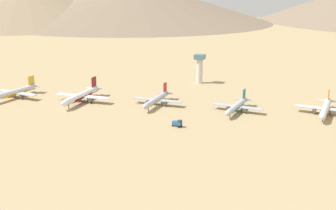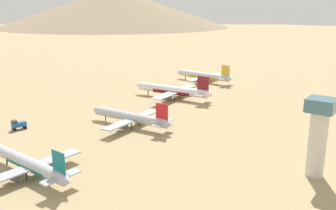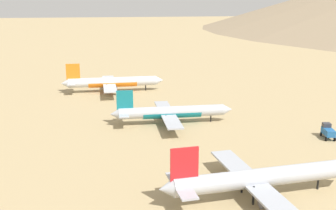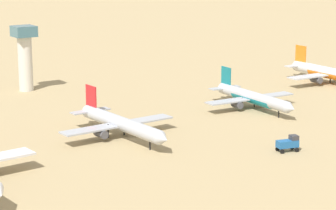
{
  "view_description": "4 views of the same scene",
  "coord_description": "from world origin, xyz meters",
  "px_view_note": "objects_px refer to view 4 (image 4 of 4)",
  "views": [
    {
      "loc": [
        223.55,
        106.46,
        71.39
      ],
      "look_at": [
        8.15,
        10.9,
        4.41
      ],
      "focal_mm": 44.67,
      "sensor_mm": 36.0,
      "label": 1
    },
    {
      "loc": [
        -94.31,
        101.58,
        45.33
      ],
      "look_at": [
        -2.66,
        -25.82,
        3.59
      ],
      "focal_mm": 39.44,
      "sensor_mm": 36.0,
      "label": 2
    },
    {
      "loc": [
        -32.66,
        -65.76,
        36.15
      ],
      "look_at": [
        -9.32,
        49.28,
        5.53
      ],
      "focal_mm": 42.59,
      "sensor_mm": 36.0,
      "label": 3
    },
    {
      "loc": [
        149.26,
        -86.87,
        48.58
      ],
      "look_at": [
        -10.0,
        18.19,
        4.76
      ],
      "focal_mm": 74.87,
      "sensor_mm": 36.0,
      "label": 4
    }
  ],
  "objects_px": {
    "parked_jet_4": "(330,73)",
    "parked_jet_2": "(120,123)",
    "parked_jet_3": "(252,97)",
    "service_truck": "(288,143)",
    "control_tower": "(25,54)"
  },
  "relations": [
    {
      "from": "parked_jet_4",
      "to": "parked_jet_2",
      "type": "bearing_deg",
      "value": -77.88
    },
    {
      "from": "parked_jet_3",
      "to": "service_truck",
      "type": "xyz_separation_m",
      "value": [
        39.06,
        -21.6,
        -1.53
      ]
    },
    {
      "from": "parked_jet_2",
      "to": "control_tower",
      "type": "relative_size",
      "value": 1.79
    },
    {
      "from": "parked_jet_4",
      "to": "control_tower",
      "type": "xyz_separation_m",
      "value": [
        -48.94,
        -94.48,
        8.6
      ]
    },
    {
      "from": "parked_jet_4",
      "to": "control_tower",
      "type": "relative_size",
      "value": 1.89
    },
    {
      "from": "service_truck",
      "to": "parked_jet_3",
      "type": "bearing_deg",
      "value": 151.06
    },
    {
      "from": "parked_jet_2",
      "to": "parked_jet_3",
      "type": "bearing_deg",
      "value": 97.26
    },
    {
      "from": "control_tower",
      "to": "parked_jet_3",
      "type": "bearing_deg",
      "value": 36.11
    },
    {
      "from": "service_truck",
      "to": "control_tower",
      "type": "distance_m",
      "value": 106.1
    },
    {
      "from": "parked_jet_4",
      "to": "service_truck",
      "type": "bearing_deg",
      "value": -52.4
    },
    {
      "from": "parked_jet_2",
      "to": "parked_jet_3",
      "type": "xyz_separation_m",
      "value": [
        -6.29,
        49.34,
        -0.24
      ]
    },
    {
      "from": "parked_jet_2",
      "to": "service_truck",
      "type": "height_order",
      "value": "parked_jet_2"
    },
    {
      "from": "parked_jet_3",
      "to": "control_tower",
      "type": "xyz_separation_m",
      "value": [
        -63.57,
        -46.37,
        9.0
      ]
    },
    {
      "from": "parked_jet_4",
      "to": "service_truck",
      "type": "relative_size",
      "value": 7.46
    },
    {
      "from": "parked_jet_2",
      "to": "service_truck",
      "type": "distance_m",
      "value": 42.97
    }
  ]
}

